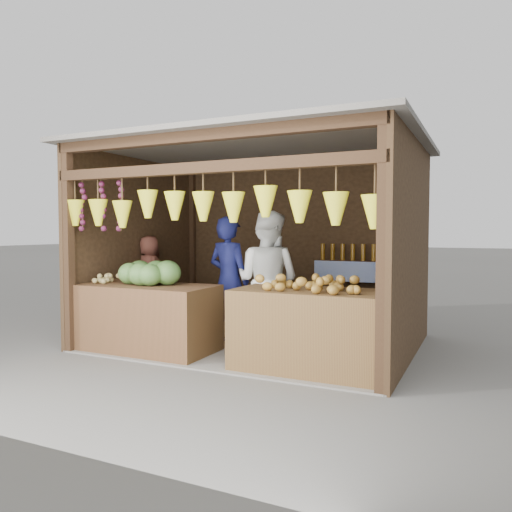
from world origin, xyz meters
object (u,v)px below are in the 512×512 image
(man_standing, at_px, (229,281))
(woman_standing, at_px, (268,281))
(counter_left, at_px, (148,318))
(vendor_seated, at_px, (149,272))
(counter_right, at_px, (312,331))

(man_standing, relative_size, woman_standing, 0.97)
(counter_left, xyz_separation_m, man_standing, (0.74, 0.78, 0.43))
(counter_left, distance_m, man_standing, 1.16)
(vendor_seated, bearing_deg, counter_left, 156.42)
(counter_right, relative_size, vendor_seated, 1.51)
(counter_left, bearing_deg, counter_right, 0.64)
(counter_left, bearing_deg, man_standing, 46.34)
(woman_standing, bearing_deg, counter_left, 30.88)
(counter_right, xyz_separation_m, man_standing, (-1.42, 0.76, 0.41))
(counter_right, relative_size, woman_standing, 0.95)
(man_standing, height_order, vendor_seated, man_standing)
(counter_right, bearing_deg, man_standing, 151.98)
(counter_left, xyz_separation_m, counter_right, (2.17, 0.02, 0.02))
(woman_standing, bearing_deg, counter_right, 145.86)
(man_standing, relative_size, vendor_seated, 1.54)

